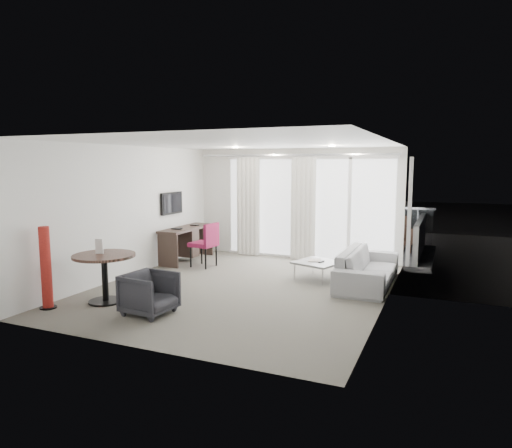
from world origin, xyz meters
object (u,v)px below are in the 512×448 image
at_px(desk_chair, 203,245).
at_px(rattan_chair_a, 344,233).
at_px(rattan_chair_b, 398,234).
at_px(desk, 187,244).
at_px(tub_armchair, 150,293).
at_px(sofa, 368,267).
at_px(red_lamp, 46,268).
at_px(round_table, 105,278).
at_px(coffee_table, 318,270).

relative_size(desk_chair, rattan_chair_a, 1.35).
bearing_deg(rattan_chair_b, desk, -167.33).
height_order(tub_armchair, sofa, sofa).
distance_m(red_lamp, rattan_chair_b, 8.36).
distance_m(desk, sofa, 4.27).
distance_m(tub_armchair, rattan_chair_a, 6.93).
xyz_separation_m(sofa, rattan_chair_a, (-1.26, 3.76, 0.03)).
bearing_deg(rattan_chair_b, round_table, -143.99).
distance_m(desk_chair, tub_armchair, 3.24).
bearing_deg(rattan_chair_b, red_lamp, -145.43).
height_order(round_table, rattan_chair_a, round_table).
relative_size(desk, rattan_chair_b, 1.88).
distance_m(desk, desk_chair, 0.78).
relative_size(desk_chair, tub_armchair, 1.40).
distance_m(round_table, coffee_table, 3.96).
xyz_separation_m(coffee_table, rattan_chair_b, (1.13, 3.61, 0.27)).
xyz_separation_m(desk_chair, sofa, (3.57, -0.11, -0.16)).
height_order(desk, sofa, desk).
xyz_separation_m(desk_chair, rattan_chair_a, (2.31, 3.65, -0.13)).
distance_m(desk, tub_armchair, 3.83).
xyz_separation_m(tub_armchair, coffee_table, (1.75, 3.03, -0.14)).
relative_size(desk_chair, round_table, 0.98).
height_order(coffee_table, rattan_chair_a, rattan_chair_a).
relative_size(round_table, tub_armchair, 1.42).
xyz_separation_m(round_table, coffee_table, (2.78, 2.82, -0.22)).
relative_size(desk, tub_armchair, 2.40).
distance_m(desk_chair, coffee_table, 2.62).
xyz_separation_m(sofa, rattan_chair_b, (0.16, 3.64, 0.12)).
xyz_separation_m(coffee_table, rattan_chair_a, (-0.29, 3.74, 0.19)).
bearing_deg(red_lamp, sofa, 37.98).
height_order(round_table, red_lamp, red_lamp).
xyz_separation_m(desk, rattan_chair_a, (2.98, 3.25, -0.03)).
distance_m(sofa, rattan_chair_a, 3.97).
relative_size(coffee_table, sofa, 0.35).
bearing_deg(coffee_table, sofa, -1.30).
bearing_deg(sofa, rattan_chair_a, 18.50).
relative_size(round_table, rattan_chair_a, 1.37).
distance_m(coffee_table, sofa, 0.98).
xyz_separation_m(desk_chair, rattan_chair_b, (3.73, 3.52, -0.04)).
bearing_deg(tub_armchair, sofa, -37.22).
bearing_deg(desk, red_lamp, -91.77).
distance_m(coffee_table, rattan_chair_b, 3.80).
height_order(sofa, rattan_chair_a, rattan_chair_a).
height_order(round_table, rattan_chair_b, rattan_chair_b).
bearing_deg(tub_armchair, desk, 28.21).
distance_m(desk_chair, red_lamp, 3.60).
xyz_separation_m(red_lamp, sofa, (4.36, 3.40, -0.32)).
bearing_deg(red_lamp, rattan_chair_b, 57.31).
bearing_deg(rattan_chair_b, sofa, -115.25).
bearing_deg(red_lamp, desk, 88.23).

